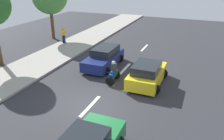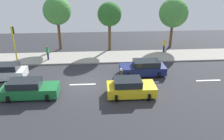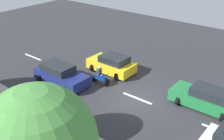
{
  "view_description": "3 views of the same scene",
  "coord_description": "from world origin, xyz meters",
  "px_view_note": "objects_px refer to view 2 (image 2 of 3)",
  "views": [
    {
      "loc": [
        -5.44,
        10.06,
        7.02
      ],
      "look_at": [
        0.05,
        -3.41,
        0.9
      ],
      "focal_mm": 37.13,
      "sensor_mm": 36.0,
      "label": 1
    },
    {
      "loc": [
        -18.05,
        -1.47,
        9.32
      ],
      "look_at": [
        0.25,
        -2.74,
        1.27
      ],
      "focal_mm": 34.95,
      "sensor_mm": 36.0,
      "label": 2
    },
    {
      "loc": [
        14.33,
        9.13,
        10.48
      ],
      "look_at": [
        -0.07,
        -2.36,
        1.51
      ],
      "focal_mm": 44.47,
      "sensor_mm": 36.0,
      "label": 3
    }
  ],
  "objects_px": {
    "motorcycle": "(120,77)",
    "pedestrian_by_tree": "(164,45)",
    "car_green": "(29,89)",
    "street_tree_center": "(57,11)",
    "car_yellow_cab": "(130,88)",
    "street_tree_south": "(110,15)",
    "car_white": "(3,72)",
    "pedestrian_near_signal": "(48,52)",
    "traffic_light_corner": "(14,41)",
    "street_tree_north": "(174,13)",
    "car_dark_blue": "(143,68)"
  },
  "relations": [
    {
      "from": "car_yellow_cab",
      "to": "traffic_light_corner",
      "type": "xyz_separation_m",
      "value": [
        7.07,
        11.39,
        2.22
      ]
    },
    {
      "from": "traffic_light_corner",
      "to": "street_tree_north",
      "type": "bearing_deg",
      "value": -72.78
    },
    {
      "from": "pedestrian_by_tree",
      "to": "car_white",
      "type": "bearing_deg",
      "value": 110.08
    },
    {
      "from": "motorcycle",
      "to": "street_tree_south",
      "type": "xyz_separation_m",
      "value": [
        9.91,
        0.38,
        4.05
      ]
    },
    {
      "from": "motorcycle",
      "to": "pedestrian_by_tree",
      "type": "distance_m",
      "value": 10.5
    },
    {
      "from": "pedestrian_by_tree",
      "to": "street_tree_north",
      "type": "xyz_separation_m",
      "value": [
        2.51,
        -1.65,
        3.59
      ]
    },
    {
      "from": "car_white",
      "to": "pedestrian_by_tree",
      "type": "height_order",
      "value": "pedestrian_by_tree"
    },
    {
      "from": "motorcycle",
      "to": "car_yellow_cab",
      "type": "bearing_deg",
      "value": -164.29
    },
    {
      "from": "car_dark_blue",
      "to": "street_tree_north",
      "type": "relative_size",
      "value": 0.69
    },
    {
      "from": "car_white",
      "to": "street_tree_center",
      "type": "distance_m",
      "value": 10.83
    },
    {
      "from": "car_dark_blue",
      "to": "motorcycle",
      "type": "xyz_separation_m",
      "value": [
        -1.82,
        2.52,
        -0.07
      ]
    },
    {
      "from": "traffic_light_corner",
      "to": "street_tree_south",
      "type": "xyz_separation_m",
      "value": [
        5.04,
        -10.39,
        1.76
      ]
    },
    {
      "from": "motorcycle",
      "to": "pedestrian_by_tree",
      "type": "relative_size",
      "value": 0.91
    },
    {
      "from": "pedestrian_by_tree",
      "to": "street_tree_south",
      "type": "xyz_separation_m",
      "value": [
        1.68,
        6.89,
        3.63
      ]
    },
    {
      "from": "street_tree_south",
      "to": "street_tree_center",
      "type": "relative_size",
      "value": 0.91
    },
    {
      "from": "car_green",
      "to": "motorcycle",
      "type": "distance_m",
      "value": 7.93
    },
    {
      "from": "motorcycle",
      "to": "pedestrian_by_tree",
      "type": "bearing_deg",
      "value": -38.35
    },
    {
      "from": "car_green",
      "to": "pedestrian_near_signal",
      "type": "height_order",
      "value": "pedestrian_near_signal"
    },
    {
      "from": "pedestrian_by_tree",
      "to": "traffic_light_corner",
      "type": "relative_size",
      "value": 0.38
    },
    {
      "from": "motorcycle",
      "to": "pedestrian_by_tree",
      "type": "height_order",
      "value": "pedestrian_by_tree"
    },
    {
      "from": "car_white",
      "to": "street_tree_south",
      "type": "distance_m",
      "value": 14.07
    },
    {
      "from": "pedestrian_by_tree",
      "to": "street_tree_south",
      "type": "height_order",
      "value": "street_tree_south"
    },
    {
      "from": "street_tree_south",
      "to": "street_tree_center",
      "type": "xyz_separation_m",
      "value": [
        0.87,
        6.64,
        0.37
      ]
    },
    {
      "from": "motorcycle",
      "to": "pedestrian_near_signal",
      "type": "relative_size",
      "value": 0.91
    },
    {
      "from": "car_green",
      "to": "street_tree_center",
      "type": "xyz_separation_m",
      "value": [
        12.64,
        -0.69,
        4.35
      ]
    },
    {
      "from": "car_dark_blue",
      "to": "street_tree_north",
      "type": "xyz_separation_m",
      "value": [
        8.92,
        -5.64,
        3.94
      ]
    },
    {
      "from": "car_white",
      "to": "traffic_light_corner",
      "type": "height_order",
      "value": "traffic_light_corner"
    },
    {
      "from": "pedestrian_by_tree",
      "to": "car_green",
      "type": "bearing_deg",
      "value": 125.35
    },
    {
      "from": "pedestrian_by_tree",
      "to": "street_tree_center",
      "type": "height_order",
      "value": "street_tree_center"
    },
    {
      "from": "car_green",
      "to": "car_dark_blue",
      "type": "distance_m",
      "value": 10.86
    },
    {
      "from": "motorcycle",
      "to": "pedestrian_by_tree",
      "type": "xyz_separation_m",
      "value": [
        8.23,
        -6.51,
        0.42
      ]
    },
    {
      "from": "pedestrian_near_signal",
      "to": "street_tree_center",
      "type": "xyz_separation_m",
      "value": [
        4.32,
        -0.8,
        4.0
      ]
    },
    {
      "from": "pedestrian_by_tree",
      "to": "traffic_light_corner",
      "type": "xyz_separation_m",
      "value": [
        -3.36,
        17.28,
        1.87
      ]
    },
    {
      "from": "car_dark_blue",
      "to": "street_tree_center",
      "type": "height_order",
      "value": "street_tree_center"
    },
    {
      "from": "car_white",
      "to": "pedestrian_by_tree",
      "type": "relative_size",
      "value": 2.6
    },
    {
      "from": "car_white",
      "to": "motorcycle",
      "type": "xyz_separation_m",
      "value": [
        -1.77,
        -11.15,
        -0.07
      ]
    },
    {
      "from": "car_yellow_cab",
      "to": "pedestrian_near_signal",
      "type": "bearing_deg",
      "value": 44.22
    },
    {
      "from": "car_green",
      "to": "street_tree_center",
      "type": "bearing_deg",
      "value": -3.11
    },
    {
      "from": "street_tree_north",
      "to": "motorcycle",
      "type": "bearing_deg",
      "value": 142.76
    },
    {
      "from": "motorcycle",
      "to": "car_dark_blue",
      "type": "bearing_deg",
      "value": -54.2
    },
    {
      "from": "pedestrian_near_signal",
      "to": "traffic_light_corner",
      "type": "height_order",
      "value": "traffic_light_corner"
    },
    {
      "from": "motorcycle",
      "to": "car_white",
      "type": "bearing_deg",
      "value": 80.96
    },
    {
      "from": "street_tree_south",
      "to": "street_tree_north",
      "type": "bearing_deg",
      "value": -84.5
    },
    {
      "from": "street_tree_north",
      "to": "pedestrian_near_signal",
      "type": "bearing_deg",
      "value": 104.95
    },
    {
      "from": "pedestrian_near_signal",
      "to": "street_tree_north",
      "type": "distance_m",
      "value": 16.93
    },
    {
      "from": "car_yellow_cab",
      "to": "motorcycle",
      "type": "xyz_separation_m",
      "value": [
        2.21,
        0.62,
        -0.07
      ]
    },
    {
      "from": "car_yellow_cab",
      "to": "street_tree_south",
      "type": "xyz_separation_m",
      "value": [
        12.12,
        1.0,
        3.98
      ]
    },
    {
      "from": "car_yellow_cab",
      "to": "pedestrian_near_signal",
      "type": "distance_m",
      "value": 12.11
    },
    {
      "from": "car_green",
      "to": "pedestrian_by_tree",
      "type": "xyz_separation_m",
      "value": [
        10.09,
        -14.22,
        0.35
      ]
    },
    {
      "from": "car_yellow_cab",
      "to": "pedestrian_by_tree",
      "type": "bearing_deg",
      "value": -29.45
    }
  ]
}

